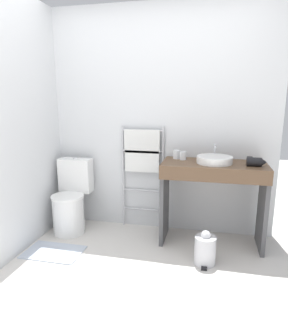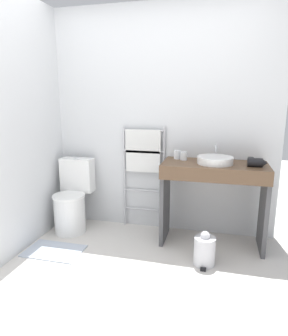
{
  "view_description": "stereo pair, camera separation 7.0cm",
  "coord_description": "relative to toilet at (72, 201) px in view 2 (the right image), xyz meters",
  "views": [
    {
      "loc": [
        0.6,
        -1.81,
        1.48
      ],
      "look_at": [
        -0.02,
        0.92,
        0.83
      ],
      "focal_mm": 32.0,
      "sensor_mm": 36.0,
      "label": 1
    },
    {
      "loc": [
        0.67,
        -1.79,
        1.48
      ],
      "look_at": [
        -0.02,
        0.92,
        0.83
      ],
      "focal_mm": 32.0,
      "sensor_mm": 36.0,
      "label": 2
    }
  ],
  "objects": [
    {
      "name": "ground_plane",
      "position": [
        0.92,
        -1.14,
        -0.34
      ],
      "size": [
        12.0,
        12.0,
        0.0
      ],
      "primitive_type": "plane",
      "color": "silver"
    },
    {
      "name": "wall_back",
      "position": [
        0.92,
        0.37,
        0.88
      ],
      "size": [
        2.59,
        0.12,
        2.45
      ],
      "primitive_type": "cube",
      "color": "silver",
      "rests_on": "ground_plane"
    },
    {
      "name": "wall_side",
      "position": [
        -0.32,
        -0.41,
        0.88
      ],
      "size": [
        0.12,
        2.14,
        2.45
      ],
      "primitive_type": "cube",
      "color": "silver",
      "rests_on": "ground_plane"
    },
    {
      "name": "toilet",
      "position": [
        0.0,
        0.0,
        0.0
      ],
      "size": [
        0.38,
        0.49,
        0.82
      ],
      "color": "white",
      "rests_on": "ground_plane"
    },
    {
      "name": "towel_radiator",
      "position": [
        0.77,
        0.25,
        0.5
      ],
      "size": [
        0.49,
        0.06,
        1.19
      ],
      "color": "silver",
      "rests_on": "ground_plane"
    },
    {
      "name": "vanity_counter",
      "position": [
        1.56,
        0.02,
        0.25
      ],
      "size": [
        1.02,
        0.49,
        0.86
      ],
      "color": "brown",
      "rests_on": "ground_plane"
    },
    {
      "name": "sink_basin",
      "position": [
        1.56,
        0.02,
        0.55
      ],
      "size": [
        0.35,
        0.35,
        0.07
      ],
      "color": "white",
      "rests_on": "vanity_counter"
    },
    {
      "name": "faucet",
      "position": [
        1.56,
        0.21,
        0.61
      ],
      "size": [
        0.02,
        0.1,
        0.15
      ],
      "color": "silver",
      "rests_on": "vanity_counter"
    },
    {
      "name": "cup_near_wall",
      "position": [
        1.16,
        0.17,
        0.56
      ],
      "size": [
        0.07,
        0.07,
        0.09
      ],
      "color": "white",
      "rests_on": "vanity_counter"
    },
    {
      "name": "cup_near_edge",
      "position": [
        1.24,
        0.12,
        0.56
      ],
      "size": [
        0.07,
        0.07,
        0.08
      ],
      "color": "white",
      "rests_on": "vanity_counter"
    },
    {
      "name": "hair_dryer",
      "position": [
        1.93,
        -0.02,
        0.56
      ],
      "size": [
        0.18,
        0.17,
        0.08
      ],
      "color": "black",
      "rests_on": "vanity_counter"
    },
    {
      "name": "trash_bin",
      "position": [
        1.51,
        -0.4,
        -0.2
      ],
      "size": [
        0.2,
        0.23,
        0.32
      ],
      "color": "silver",
      "rests_on": "ground_plane"
    },
    {
      "name": "bath_mat",
      "position": [
        0.05,
        -0.53,
        -0.34
      ],
      "size": [
        0.56,
        0.36,
        0.01
      ],
      "primitive_type": "cube",
      "color": "#B2BCCC",
      "rests_on": "ground_plane"
    }
  ]
}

